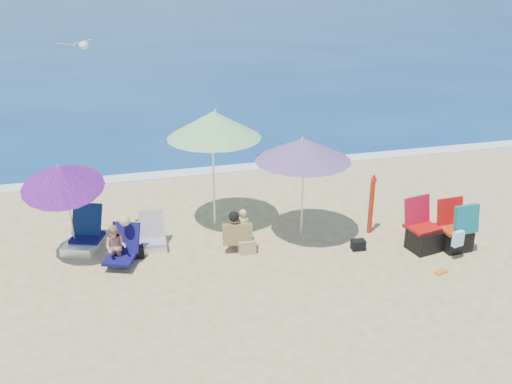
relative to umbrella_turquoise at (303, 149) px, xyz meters
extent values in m
plane|color=#D8BC84|center=(-0.61, -1.16, -1.76)|extent=(120.00, 120.00, 0.00)
cube|color=navy|center=(-0.61, 43.84, -1.81)|extent=(120.00, 80.00, 0.12)
cube|color=white|center=(-0.61, 3.94, -1.74)|extent=(120.00, 0.50, 0.04)
cylinder|color=silver|center=(0.03, 0.03, -0.84)|extent=(0.04, 0.04, 1.84)
cone|color=#CB1B73|center=(0.00, 0.00, 0.00)|extent=(2.04, 2.04, 0.41)
cylinder|color=white|center=(-0.03, -0.03, 0.19)|extent=(0.03, 0.03, 0.11)
cylinder|color=white|center=(-1.48, 0.89, -0.68)|extent=(0.05, 0.05, 2.16)
cone|color=green|center=(-1.44, 0.92, 0.31)|extent=(2.03, 2.03, 0.51)
cylinder|color=white|center=(-1.40, 0.94, 0.54)|extent=(0.04, 0.04, 0.14)
cylinder|color=white|center=(-4.12, 0.44, -0.97)|extent=(0.04, 0.42, 1.55)
cone|color=#B0195E|center=(-4.16, 0.24, -0.21)|extent=(1.42, 1.48, 0.72)
cylinder|color=silver|center=(-4.19, 0.21, -0.04)|extent=(0.03, 0.05, 0.11)
cylinder|color=#B1240C|center=(1.36, -0.13, -1.22)|extent=(0.09, 0.09, 1.09)
cone|color=red|center=(1.39, -0.10, -0.63)|extent=(0.13, 0.13, 0.14)
cube|color=#0C0C44|center=(-3.90, 0.62, -1.57)|extent=(0.67, 0.63, 0.06)
cube|color=#0D224B|center=(-3.88, 0.79, -1.28)|extent=(0.61, 0.48, 0.57)
cube|color=white|center=(-4.03, 0.45, -1.68)|extent=(0.69, 0.66, 0.17)
cube|color=#E75156|center=(-2.74, 0.20, -1.60)|extent=(0.46, 0.41, 0.05)
cube|color=#E46950|center=(-2.74, 0.45, -1.36)|extent=(0.46, 0.27, 0.48)
cube|color=silver|center=(-2.75, 0.22, -1.69)|extent=(0.48, 0.43, 0.14)
cube|color=#9D0F0B|center=(2.01, -0.93, -1.36)|extent=(0.62, 0.57, 0.06)
cube|color=#AF0C2B|center=(1.97, -0.75, -1.09)|extent=(0.56, 0.25, 0.54)
cube|color=black|center=(2.02, -1.02, -1.57)|extent=(0.60, 0.55, 0.38)
cube|color=#B5320C|center=(2.57, -1.10, -1.38)|extent=(0.55, 0.50, 0.06)
cube|color=red|center=(2.56, -0.89, -1.12)|extent=(0.53, 0.18, 0.52)
cube|color=black|center=(2.58, -1.13, -1.58)|extent=(0.53, 0.48, 0.37)
cube|color=#0B848A|center=(2.60, -1.35, -1.07)|extent=(0.47, 0.19, 0.52)
cube|color=#9BDAF8|center=(2.38, -1.50, -1.35)|extent=(0.22, 0.14, 0.28)
imported|color=#D2B37E|center=(-1.15, -0.12, -1.38)|extent=(0.31, 0.23, 0.77)
cube|color=#320E62|center=(-1.20, -0.09, -1.61)|extent=(0.49, 0.44, 0.05)
cube|color=#220E63|center=(-1.28, -0.26, -1.40)|extent=(0.56, 0.27, 0.39)
sphere|color=black|center=(-1.33, -0.20, -1.08)|extent=(0.19, 0.19, 0.19)
imported|color=tan|center=(-3.40, -0.29, -1.37)|extent=(0.47, 0.42, 0.79)
cube|color=#0F0C45|center=(-3.37, -0.32, -1.59)|extent=(0.60, 0.57, 0.06)
cube|color=#110D4B|center=(-3.22, -0.03, -1.33)|extent=(0.55, 0.43, 0.51)
sphere|color=#C8BC73|center=(-3.21, -0.10, -0.98)|extent=(0.19, 0.19, 0.19)
cube|color=black|center=(-3.06, 0.01, -1.67)|extent=(0.27, 0.20, 0.20)
cube|color=tan|center=(-1.12, -0.32, -1.64)|extent=(0.30, 0.21, 0.26)
cube|color=#1B263B|center=(2.42, -0.66, -1.64)|extent=(0.35, 0.27, 0.26)
cube|color=black|center=(0.87, -0.72, -1.67)|extent=(0.26, 0.19, 0.19)
cube|color=orange|center=(1.89, -1.84, -1.75)|extent=(0.25, 0.16, 0.03)
ellipsoid|color=silver|center=(-3.58, 0.69, 1.85)|extent=(0.24, 0.35, 0.12)
cube|color=gray|center=(-3.86, 0.73, 1.87)|extent=(0.33, 0.17, 0.07)
cube|color=gray|center=(-3.60, 0.94, 1.87)|extent=(0.33, 0.17, 0.07)
camera|label=1|loc=(-3.22, -9.10, 3.21)|focal=39.76mm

